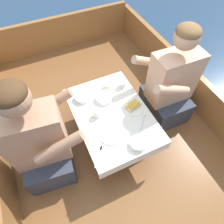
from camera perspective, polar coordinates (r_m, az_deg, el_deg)
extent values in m
plane|color=navy|center=(2.21, -0.21, -9.63)|extent=(60.00, 60.00, 0.00)
cube|color=brown|center=(2.09, -0.22, -8.03)|extent=(1.97, 3.19, 0.26)
cube|color=#936033|center=(1.85, -28.99, -13.36)|extent=(0.06, 3.19, 0.37)
cube|color=#936033|center=(2.24, 22.67, 5.63)|extent=(0.06, 3.19, 0.37)
cube|color=#936033|center=(2.92, -14.23, 21.24)|extent=(1.85, 0.06, 0.43)
cylinder|color=#B2B2B7|center=(1.82, 0.00, -4.00)|extent=(0.07, 0.07, 0.34)
cube|color=brown|center=(1.67, 0.00, -0.67)|extent=(0.57, 0.83, 0.02)
cube|color=white|center=(1.66, 0.00, -0.45)|extent=(0.60, 0.86, 0.00)
cube|color=white|center=(1.53, 6.96, -13.47)|extent=(0.60, 0.00, 0.10)
cube|color=white|center=(1.96, -5.32, 7.86)|extent=(0.60, 0.00, 0.10)
cube|color=#333847|center=(1.80, -17.44, -12.73)|extent=(0.41, 0.48, 0.26)
cube|color=tan|center=(1.47, -21.01, -6.67)|extent=(0.42, 0.27, 0.50)
sphere|color=tan|center=(1.17, -26.70, 3.26)|extent=(0.20, 0.20, 0.20)
ellipsoid|color=#472D19|center=(1.14, -27.54, 4.73)|extent=(0.19, 0.19, 0.11)
cylinder|color=tan|center=(1.49, -17.01, 2.22)|extent=(0.34, 0.11, 0.21)
cylinder|color=tan|center=(1.28, -14.83, -9.77)|extent=(0.34, 0.11, 0.21)
cube|color=#333847|center=(2.09, 14.70, 2.24)|extent=(0.37, 0.45, 0.26)
cube|color=tan|center=(1.83, 17.11, 9.49)|extent=(0.40, 0.23, 0.48)
sphere|color=tan|center=(1.60, 20.59, 19.41)|extent=(0.19, 0.19, 0.19)
ellipsoid|color=brown|center=(1.58, 21.07, 20.69)|extent=(0.18, 0.18, 0.11)
cylinder|color=tan|center=(1.60, 16.90, 6.05)|extent=(0.34, 0.08, 0.21)
cylinder|color=tan|center=(1.80, 10.49, 13.95)|extent=(0.34, 0.08, 0.21)
cylinder|color=white|center=(1.70, 5.91, 1.30)|extent=(0.18, 0.18, 0.01)
cylinder|color=white|center=(1.55, -0.03, -6.15)|extent=(0.21, 0.21, 0.01)
cube|color=tan|center=(1.68, 5.97, 1.78)|extent=(0.13, 0.10, 0.04)
cube|color=gold|center=(1.66, 6.04, 2.29)|extent=(0.11, 0.08, 0.01)
cylinder|color=white|center=(1.74, -2.21, 4.10)|extent=(0.15, 0.15, 0.04)
cylinder|color=beige|center=(1.73, -2.22, 4.32)|extent=(0.12, 0.12, 0.02)
cylinder|color=white|center=(1.76, -8.55, 4.17)|extent=(0.13, 0.13, 0.04)
cylinder|color=beige|center=(1.76, -8.59, 4.39)|extent=(0.11, 0.11, 0.02)
cylinder|color=white|center=(1.50, 7.45, -8.91)|extent=(0.13, 0.13, 0.04)
cylinder|color=beige|center=(1.50, 7.49, -8.73)|extent=(0.11, 0.11, 0.02)
cylinder|color=white|center=(1.63, -4.28, -0.32)|extent=(0.06, 0.06, 0.07)
torus|color=white|center=(1.63, -2.95, 0.24)|extent=(0.04, 0.01, 0.04)
cylinder|color=#3D2314|center=(1.61, -4.32, 0.11)|extent=(0.05, 0.05, 0.01)
cylinder|color=white|center=(1.84, 2.82, 7.82)|extent=(0.06, 0.06, 0.06)
torus|color=white|center=(1.85, 3.99, 8.26)|extent=(0.04, 0.01, 0.04)
cylinder|color=#3D2314|center=(1.82, 2.84, 8.21)|extent=(0.05, 0.05, 0.01)
cylinder|color=silver|center=(1.82, -1.58, 7.27)|extent=(0.06, 0.06, 0.05)
cylinder|color=beige|center=(1.82, -1.58, 7.27)|extent=(0.07, 0.07, 0.03)
cube|color=silver|center=(1.70, 0.83, 1.63)|extent=(0.13, 0.13, 0.00)
cube|color=silver|center=(1.72, -1.37, 2.26)|extent=(0.04, 0.04, 0.00)
cube|color=silver|center=(1.62, 8.75, -3.26)|extent=(0.12, 0.14, 0.00)
ellipsoid|color=silver|center=(1.66, 9.22, -1.27)|extent=(0.04, 0.02, 0.01)
cube|color=silver|center=(1.47, -3.88, -12.61)|extent=(0.12, 0.14, 0.00)
cube|color=silver|center=(1.50, -3.13, -10.24)|extent=(0.04, 0.04, 0.00)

